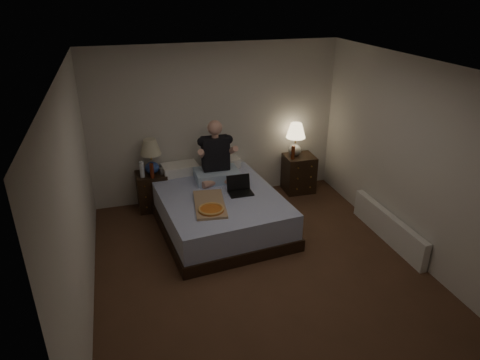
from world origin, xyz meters
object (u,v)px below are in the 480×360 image
object	(u,v)px
water_bottle	(142,169)
radiator	(388,227)
nightstand_right	(299,173)
lamp_right	(295,140)
beer_bottle_right	(293,152)
bed	(218,208)
nightstand_left	(152,191)
soda_can	(161,171)
person	(216,152)
beer_bottle_left	(152,171)
pizza_box	(211,210)
laptop	(241,186)
lamp_left	(151,157)

from	to	relation	value
water_bottle	radiator	distance (m)	3.67
nightstand_right	lamp_right	bearing A→B (deg)	147.92
water_bottle	beer_bottle_right	distance (m)	2.44
bed	lamp_right	distance (m)	1.85
nightstand_left	soda_can	bearing A→B (deg)	-24.04
water_bottle	soda_can	world-z (taller)	water_bottle
beer_bottle_right	person	bearing A→B (deg)	-169.65
nightstand_left	lamp_right	distance (m)	2.48
beer_bottle_left	pizza_box	xyz separation A→B (m)	(0.63, -1.22, -0.13)
nightstand_right	pizza_box	world-z (taller)	nightstand_right
lamp_right	soda_can	distance (m)	2.26
nightstand_left	laptop	world-z (taller)	laptop
lamp_left	beer_bottle_left	size ratio (longest dim) A/B	2.43
beer_bottle_left	nightstand_left	bearing A→B (deg)	94.13
bed	lamp_left	world-z (taller)	lamp_left
lamp_left	soda_can	bearing A→B (deg)	-27.15
laptop	lamp_left	bearing A→B (deg)	139.97
laptop	radiator	distance (m)	2.13
beer_bottle_right	radiator	xyz separation A→B (m)	(0.73, -1.73, -0.55)
soda_can	beer_bottle_left	xyz separation A→B (m)	(-0.15, -0.10, 0.06)
nightstand_right	lamp_right	xyz separation A→B (m)	(-0.07, 0.05, 0.60)
lamp_left	beer_bottle_right	distance (m)	2.29
pizza_box	bed	bearing A→B (deg)	75.89
pizza_box	beer_bottle_right	bearing A→B (deg)	43.50
nightstand_left	water_bottle	xyz separation A→B (m)	(-0.13, -0.10, 0.42)
lamp_left	lamp_right	bearing A→B (deg)	-0.24
lamp_right	person	bearing A→B (deg)	-165.04
radiator	bed	bearing A→B (deg)	153.67
lamp_right	pizza_box	xyz separation A→B (m)	(-1.76, -1.37, -0.34)
beer_bottle_left	laptop	bearing A→B (deg)	-34.25
laptop	radiator	size ratio (longest dim) A/B	0.21
soda_can	lamp_left	bearing A→B (deg)	152.85
nightstand_right	radiator	distance (m)	1.91
lamp_left	person	distance (m)	1.02
lamp_left	laptop	bearing A→B (deg)	-39.86
lamp_right	water_bottle	xyz separation A→B (m)	(-2.53, -0.09, -0.20)
water_bottle	pizza_box	world-z (taller)	water_bottle
lamp_left	lamp_right	distance (m)	2.38
beer_bottle_right	laptop	bearing A→B (deg)	-144.71
nightstand_right	soda_can	xyz separation A→B (m)	(-2.32, -0.01, 0.33)
lamp_left	water_bottle	bearing A→B (deg)	-148.87
beer_bottle_left	soda_can	bearing A→B (deg)	32.47
beer_bottle_right	person	xyz separation A→B (m)	(-1.35, -0.25, 0.25)
pizza_box	laptop	bearing A→B (deg)	45.82
bed	laptop	xyz separation A→B (m)	(0.31, -0.15, 0.39)
beer_bottle_left	bed	bearing A→B (deg)	-36.89
water_bottle	soda_can	distance (m)	0.30
laptop	soda_can	bearing A→B (deg)	138.57
beer_bottle_left	radiator	size ratio (longest dim) A/B	0.14
nightstand_left	person	world-z (taller)	person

